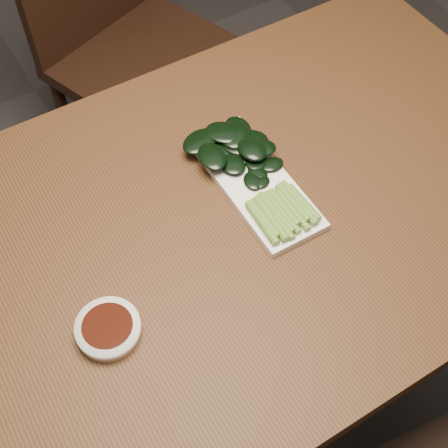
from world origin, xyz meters
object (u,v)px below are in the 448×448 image
table (213,246)px  chair_far (130,37)px  serving_plate (255,182)px  gai_lan (248,165)px  sauce_bowl (108,329)px

table → chair_far: chair_far is taller
serving_plate → table: bearing=-162.6°
table → serving_plate: 0.14m
chair_far → gai_lan: bearing=-118.2°
sauce_bowl → gai_lan: (0.35, 0.16, 0.01)m
chair_far → gai_lan: size_ratio=2.96×
table → gai_lan: bearing=28.9°
chair_far → serving_plate: size_ratio=2.98×
table → sauce_bowl: (-0.24, -0.09, 0.08)m
sauce_bowl → serving_plate: bearing=20.3°
table → sauce_bowl: bearing=-158.4°
serving_plate → gai_lan: bearing=82.6°
sauce_bowl → table: bearing=21.6°
table → serving_plate: size_ratio=4.68×
chair_far → sauce_bowl: (-0.46, -0.94, 0.27)m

